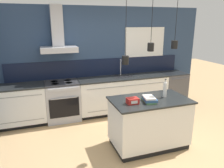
# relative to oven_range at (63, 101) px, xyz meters

# --- Properties ---
(ground_plane) EXTENTS (16.00, 16.00, 0.00)m
(ground_plane) POSITION_rel_oven_range_xyz_m (0.99, -1.69, -0.46)
(ground_plane) COLOR tan
(ground_plane) RESTS_ON ground
(wall_back) EXTENTS (5.60, 2.11, 2.60)m
(wall_back) POSITION_rel_oven_range_xyz_m (0.93, 0.31, 0.90)
(wall_back) COLOR navy
(wall_back) RESTS_ON ground_plane
(counter_run_left) EXTENTS (1.01, 0.64, 0.91)m
(counter_run_left) POSITION_rel_oven_range_xyz_m (-0.88, 0.01, 0.01)
(counter_run_left) COLOR black
(counter_run_left) RESTS_ON ground_plane
(counter_run_sink) EXTENTS (2.29, 0.64, 1.33)m
(counter_run_sink) POSITION_rel_oven_range_xyz_m (1.52, 0.01, 0.01)
(counter_run_sink) COLOR black
(counter_run_sink) RESTS_ON ground_plane
(oven_range) EXTENTS (0.76, 0.66, 0.91)m
(oven_range) POSITION_rel_oven_range_xyz_m (0.00, 0.00, 0.00)
(oven_range) COLOR #B5B5BA
(oven_range) RESTS_ON ground_plane
(dishwasher) EXTENTS (0.64, 0.65, 0.91)m
(dishwasher) POSITION_rel_oven_range_xyz_m (2.97, 0.00, -0.00)
(dishwasher) COLOR #4C4C51
(dishwasher) RESTS_ON ground_plane
(kitchen_island) EXTENTS (1.39, 0.82, 0.91)m
(kitchen_island) POSITION_rel_oven_range_xyz_m (1.36, -1.69, 0.00)
(kitchen_island) COLOR black
(kitchen_island) RESTS_ON ground_plane
(bottle_on_island) EXTENTS (0.07, 0.07, 0.33)m
(bottle_on_island) POSITION_rel_oven_range_xyz_m (1.67, -1.66, 0.60)
(bottle_on_island) COLOR silver
(bottle_on_island) RESTS_ON kitchen_island
(book_stack) EXTENTS (0.26, 0.33, 0.09)m
(book_stack) POSITION_rel_oven_range_xyz_m (1.28, -1.79, 0.50)
(book_stack) COLOR #4C7F4C
(book_stack) RESTS_ON kitchen_island
(red_supply_box) EXTENTS (0.19, 0.15, 0.10)m
(red_supply_box) POSITION_rel_oven_range_xyz_m (0.97, -1.78, 0.50)
(red_supply_box) COLOR red
(red_supply_box) RESTS_ON kitchen_island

